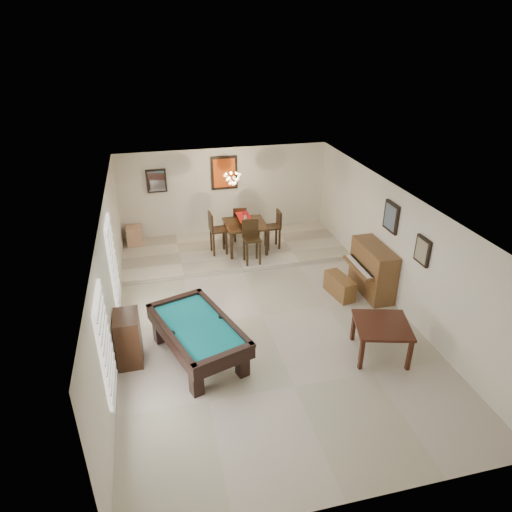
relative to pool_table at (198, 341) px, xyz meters
name	(u,v)px	position (x,y,z in m)	size (l,w,h in m)	color
ground_plane	(262,316)	(1.51, 1.06, -0.37)	(6.00, 9.00, 0.02)	beige
wall_back	(225,193)	(1.51, 5.56, 0.94)	(6.00, 0.04, 2.60)	silver
wall_front	(356,433)	(1.51, -3.44, 0.94)	(6.00, 0.04, 2.60)	silver
wall_left	(111,279)	(-1.49, 1.06, 0.94)	(0.04, 9.00, 2.60)	silver
wall_right	(396,247)	(4.51, 1.06, 0.94)	(0.04, 9.00, 2.60)	silver
ceiling	(263,202)	(1.51, 1.06, 2.24)	(6.00, 9.00, 0.04)	white
dining_step	(234,249)	(1.51, 4.31, -0.30)	(6.00, 2.50, 0.12)	beige
window_left_front	(105,345)	(-1.46, -1.14, 1.04)	(0.06, 1.00, 1.70)	white
window_left_rear	(113,260)	(-1.46, 1.66, 1.04)	(0.06, 1.00, 1.70)	white
pool_table	(198,341)	(0.00, 0.00, 0.00)	(1.17, 2.16, 0.72)	black
square_table	(380,339)	(3.35, -0.71, -0.02)	(0.99, 0.99, 0.69)	black
upright_piano	(367,270)	(4.09, 1.44, 0.23)	(0.79, 1.41, 1.18)	brown
piano_bench	(340,286)	(3.45, 1.46, -0.12)	(0.34, 0.87, 0.48)	brown
apothecary_chest	(128,339)	(-1.25, 0.20, 0.14)	(0.44, 0.66, 1.00)	black
dining_table	(245,234)	(1.80, 4.11, 0.21)	(1.09, 1.09, 0.90)	black
flower_vase	(245,215)	(1.80, 4.11, 0.77)	(0.13, 0.13, 0.23)	#A30E1B
dining_chair_south	(252,242)	(1.80, 3.32, 0.33)	(0.42, 0.42, 1.14)	black
dining_chair_north	(239,223)	(1.78, 4.83, 0.27)	(0.37, 0.37, 1.01)	black
dining_chair_west	(218,233)	(1.06, 4.09, 0.34)	(0.43, 0.43, 1.16)	black
dining_chair_east	(272,230)	(2.55, 4.07, 0.29)	(0.39, 0.39, 1.06)	black
corner_bench	(134,235)	(-1.15, 5.24, 0.00)	(0.42, 0.53, 0.48)	tan
chandelier	(232,175)	(1.51, 4.26, 1.84)	(0.44, 0.44, 0.60)	#FFE5B2
back_painting	(224,173)	(1.51, 5.52, 1.54)	(0.75, 0.06, 0.95)	#D84C14
back_mirror	(156,181)	(-0.39, 5.52, 1.44)	(0.55, 0.06, 0.65)	white
right_picture_upper	(391,217)	(4.47, 1.36, 1.54)	(0.06, 0.55, 0.65)	slate
right_picture_lower	(423,251)	(4.47, 0.06, 1.34)	(0.06, 0.45, 0.55)	gray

